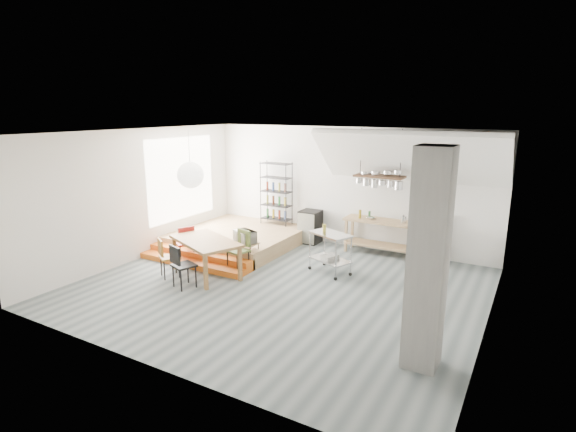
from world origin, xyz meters
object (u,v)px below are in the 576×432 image
Objects in this scene: stove at (435,244)px; dining_table at (205,244)px; rolling_cart at (330,247)px; mini_fridge at (310,227)px.

dining_table is (-4.30, -3.36, 0.25)m from stove.
rolling_cart is (2.37, 1.49, -0.13)m from dining_table.
rolling_cart is at bearing -52.42° from mini_fridge.
mini_fridge reaches higher than dining_table.
dining_table is 3.53m from mini_fridge.
stove is at bearing 66.93° from rolling_cart.
stove is at bearing -0.74° from mini_fridge.
mini_fridge is (-3.40, 0.04, -0.02)m from stove.
stove is at bearing 61.19° from dining_table.
rolling_cart reaches higher than mini_fridge.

